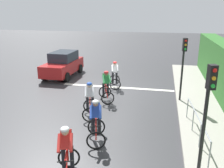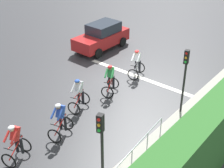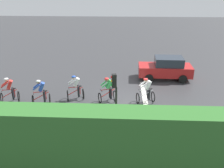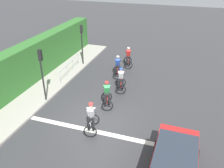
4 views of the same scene
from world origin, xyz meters
name	(u,v)px [view 4 (image 4 of 4)]	position (x,y,z in m)	size (l,w,h in m)	color
ground_plane	(96,120)	(0.00, 0.00, 0.00)	(80.00, 80.00, 0.00)	#333335
sidewalk_kerb	(39,89)	(-4.95, 2.00, 0.06)	(2.80, 19.58, 0.12)	#9E998E
stone_wall_low	(28,85)	(-5.85, 2.00, 0.24)	(0.44, 19.58, 0.48)	gray
hedge_wall	(21,69)	(-6.15, 2.00, 1.41)	(1.10, 19.58, 2.82)	#2D6628
road_marking_stop_line	(90,130)	(0.00, -0.90, 0.00)	(7.00, 0.30, 0.01)	silver
cyclist_lead	(128,58)	(-0.23, 7.72, 0.80)	(0.97, 1.23, 1.66)	black
cyclist_second	(118,67)	(-0.49, 5.62, 0.80)	(0.93, 1.22, 1.66)	black
cyclist_mid	(121,80)	(0.35, 3.61, 0.80)	(0.95, 1.22, 1.66)	black
cyclist_fourth	(107,95)	(0.11, 1.51, 0.80)	(1.04, 1.26, 1.66)	black
cyclist_trailing	(91,118)	(0.14, -0.93, 0.80)	(0.92, 1.21, 1.66)	black
car_red	(174,165)	(4.34, -2.78, 0.87)	(1.95, 4.13, 1.76)	#B21E1E
traffic_light_near_crossing	(42,68)	(-3.71, 0.93, 2.22)	(0.24, 0.31, 3.34)	black
traffic_light_far_junction	(82,39)	(-3.92, 6.93, 2.22)	(0.25, 0.31, 3.34)	black
pedestrian_railing_kerbside	(70,65)	(-4.05, 4.84, 0.79)	(0.37, 3.66, 1.03)	#999EA3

